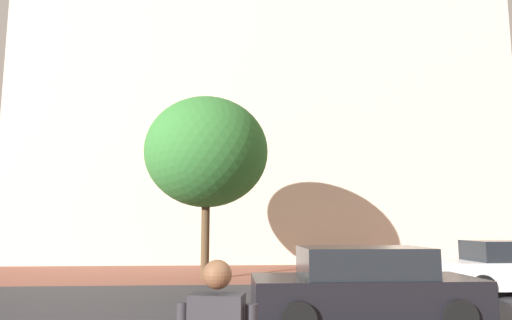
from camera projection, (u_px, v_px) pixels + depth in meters
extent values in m
plane|color=brown|center=(268.00, 300.00, 12.17)|extent=(120.00, 120.00, 0.00)
cube|color=#2D2D33|center=(273.00, 309.00, 10.92)|extent=(120.00, 8.76, 0.00)
cube|color=beige|center=(259.00, 130.00, 30.45)|extent=(26.59, 13.72, 16.32)
cube|color=beige|center=(296.00, 13.00, 31.75)|extent=(5.75, 5.75, 32.90)
cylinder|color=beige|center=(47.00, 69.00, 24.74)|extent=(2.80, 2.80, 20.51)
cylinder|color=beige|center=(472.00, 88.00, 26.05)|extent=(2.80, 2.80, 19.27)
sphere|color=brown|center=(217.00, 275.00, 3.43)|extent=(0.22, 0.22, 0.22)
cube|color=black|center=(364.00, 296.00, 9.19)|extent=(4.45, 1.86, 0.77)
cube|color=black|center=(363.00, 262.00, 9.28)|extent=(2.49, 1.64, 0.59)
cylinder|color=black|center=(418.00, 300.00, 10.16)|extent=(0.64, 0.22, 0.64)
cylinder|color=black|center=(459.00, 317.00, 8.32)|extent=(0.64, 0.22, 0.64)
cylinder|color=black|center=(286.00, 302.00, 9.99)|extent=(0.64, 0.22, 0.64)
cylinder|color=black|center=(299.00, 319.00, 8.15)|extent=(0.64, 0.22, 0.64)
cube|color=black|center=(511.00, 251.00, 13.42)|extent=(2.38, 1.55, 0.58)
cylinder|color=black|center=(452.00, 279.00, 14.08)|extent=(0.64, 0.22, 0.64)
cylinder|color=black|center=(483.00, 287.00, 12.34)|extent=(0.64, 0.22, 0.64)
cylinder|color=#4C3823|center=(205.00, 240.00, 16.86)|extent=(0.31, 0.31, 2.84)
ellipsoid|color=#2D6B2D|center=(207.00, 152.00, 17.31)|extent=(4.62, 4.62, 4.16)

